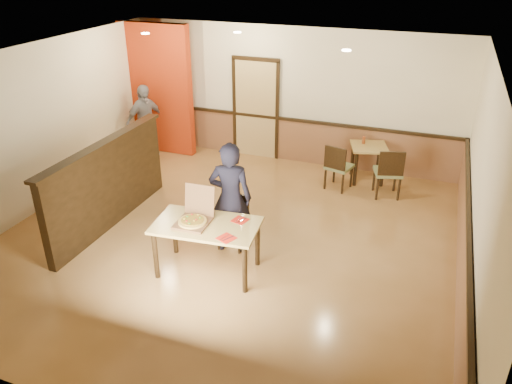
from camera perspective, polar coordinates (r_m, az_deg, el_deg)
floor at (r=8.02m, az=-3.33°, el=-5.34°), size 7.00×7.00×0.00m
ceiling at (r=6.96m, az=-3.95°, el=14.63°), size 7.00×7.00×0.00m
wall_back at (r=10.50m, az=4.23°, el=10.83°), size 7.00×0.00×7.00m
wall_left at (r=9.29m, az=-23.91°, el=6.51°), size 0.00×7.00×7.00m
wall_right at (r=6.86m, az=24.24°, el=-0.34°), size 0.00×7.00×7.00m
wainscot_back at (r=10.76m, az=4.01°, el=5.92°), size 7.00×0.04×0.90m
chair_rail_back at (r=10.59m, az=4.06°, el=8.26°), size 7.00×0.06×0.06m
wainscot_right at (r=7.30m, az=22.62°, el=-6.97°), size 0.04×7.00×0.90m
chair_rail_right at (r=7.06m, az=23.12°, el=-3.75°), size 0.06×7.00×0.06m
back_door at (r=10.80m, az=-0.02°, el=9.42°), size 0.90×0.06×2.10m
booth_partition at (r=8.45m, az=-16.55°, el=0.96°), size 0.20×3.10×1.44m
red_accent_panel at (r=11.20m, az=-11.20°, el=11.41°), size 1.60×0.20×2.78m
spot_a at (r=9.61m, az=-12.52°, el=17.28°), size 0.14×0.14×0.02m
spot_b at (r=9.54m, az=-2.14°, el=17.78°), size 0.14×0.14×0.02m
spot_c at (r=7.97m, az=10.30°, el=15.65°), size 0.14×0.14×0.02m
main_table at (r=6.96m, az=-5.67°, el=-4.45°), size 1.52×0.96×0.77m
diner_chair at (r=7.66m, az=-2.51°, el=-3.08°), size 0.41×0.41×0.82m
side_chair_left at (r=9.50m, az=9.32°, el=3.01°), size 0.54×0.54×0.90m
side_chair_right at (r=9.38m, az=14.93°, el=2.32°), size 0.59×0.59×0.96m
side_table at (r=9.98m, az=12.71°, el=4.24°), size 0.85×0.85×0.73m
diner at (r=7.34m, az=-2.94°, el=-0.72°), size 0.72×0.55×1.75m
passerby at (r=11.06m, az=-12.55°, el=7.85°), size 0.73×1.02×1.60m
pizza_box at (r=6.93m, az=-7.11°, el=-3.06°), size 0.46×0.54×0.47m
pizza at (r=6.90m, az=-7.27°, el=-3.35°), size 0.42×0.42×0.03m
napkin_near at (r=6.56m, az=-3.41°, el=-5.28°), size 0.28×0.28×0.01m
napkin_far at (r=6.96m, az=-1.84°, el=-3.23°), size 0.24×0.24×0.01m
condiment at (r=9.99m, az=12.21°, el=5.84°), size 0.06×0.06×0.15m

